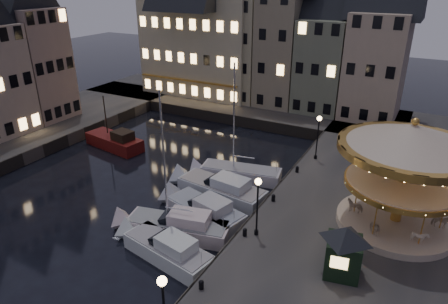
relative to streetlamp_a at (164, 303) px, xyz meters
The scene contains 29 objects.
ground 12.21m from the streetlamp_a, 128.66° to the left, with size 160.00×160.00×0.00m, color black.
quay_east 16.81m from the streetlamp_a, 65.61° to the left, with size 16.00×56.00×1.30m, color #474442.
quay_north 40.14m from the streetlamp_a, 112.33° to the left, with size 44.00×12.00×1.30m, color #474442.
quaywall_e 15.42m from the streetlamp_a, 94.57° to the left, with size 0.15×44.00×1.30m, color #47423A.
quaywall_n 33.86m from the streetlamp_a, 113.06° to the left, with size 48.00×0.15×1.30m, color #47423A.
quaywall_w 27.70m from the streetlamp_a, 156.42° to the left, with size 0.15×44.00×1.30m, color #47423A.
streetlamp_a is the anchor object (origin of this frame).
streetlamp_b 10.00m from the streetlamp_a, 90.00° to the left, with size 0.44×0.44×4.17m.
streetlamp_c 23.50m from the streetlamp_a, 90.00° to the left, with size 0.44×0.44×4.17m.
bollard_a 4.71m from the streetlamp_a, 98.53° to the left, with size 0.30×0.30×0.57m.
bollard_b 9.82m from the streetlamp_a, 93.61° to the left, with size 0.30×0.30×0.57m.
bollard_c 14.71m from the streetlamp_a, 92.37° to the left, with size 0.30×0.30×0.57m.
bollard_d 20.15m from the streetlamp_a, 91.72° to the left, with size 0.30×0.30×0.57m.
townhouse_na 47.41m from the streetlamp_a, 124.40° to the left, with size 5.50×8.00×12.80m.
townhouse_nb 44.62m from the streetlamp_a, 118.58° to the left, with size 6.16×8.00×13.80m.
townhouse_nc 42.13m from the streetlamp_a, 111.29° to the left, with size 6.82×8.00×14.80m.
townhouse_nd 40.47m from the streetlamp_a, 103.62° to the left, with size 5.50×8.00×15.80m.
townhouse_ne 39.38m from the streetlamp_a, 95.86° to the left, with size 6.16×8.00×12.80m.
townhouse_nf 39.29m from the streetlamp_a, 86.99° to the left, with size 6.82×8.00×13.80m.
townhouse_wc 38.99m from the streetlamp_a, 149.00° to the left, with size 8.80×5.50×14.20m.
hotel_corner 44.76m from the streetlamp_a, 118.53° to the left, with size 17.60×9.00×16.80m.
motorboat_b 8.94m from the streetlamp_a, 127.60° to the left, with size 7.58×3.40×2.15m.
motorboat_c 11.24m from the streetlamp_a, 123.89° to the left, with size 8.48×3.86×11.24m.
motorboat_d 13.34m from the streetlamp_a, 114.33° to the left, with size 7.53×4.10×2.15m.
motorboat_e 16.70m from the streetlamp_a, 111.01° to the left, with size 8.69×3.41×2.15m.
motorboat_f 19.92m from the streetlamp_a, 107.78° to the left, with size 8.22×3.53×10.87m.
red_fishing_boat 27.86m from the streetlamp_a, 137.29° to the left, with size 7.11×3.39×5.75m.
carousel 17.52m from the streetlamp_a, 62.85° to the left, with size 8.89×8.89×7.78m.
ticket_kiosk 10.63m from the streetlamp_a, 56.81° to the left, with size 3.05×3.05×3.58m.
Camera 1 is at (15.71, -19.28, 17.05)m, focal length 32.00 mm.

